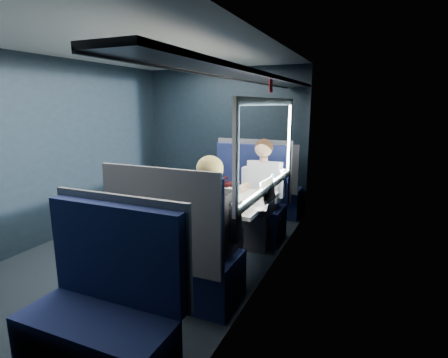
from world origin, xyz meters
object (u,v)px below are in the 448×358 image
at_px(table, 236,207).
at_px(seat_bay_near, 246,205).
at_px(seat_row_back, 103,318).
at_px(seat_row_front, 267,190).
at_px(laptop, 262,197).
at_px(man, 262,188).
at_px(bottle_small, 272,186).
at_px(woman, 213,222).
at_px(cup, 271,188).
at_px(seat_bay_far, 179,259).

xyz_separation_m(table, seat_bay_near, (-0.20, 0.87, -0.24)).
bearing_deg(seat_row_back, seat_row_front, 90.00).
distance_m(seat_row_back, laptop, 1.88).
height_order(seat_bay_near, seat_row_front, seat_bay_near).
bearing_deg(table, man, 84.48).
xyz_separation_m(laptop, bottle_small, (0.01, 0.33, 0.03)).
bearing_deg(seat_bay_near, seat_row_back, -89.64).
height_order(seat_bay_near, woman, woman).
xyz_separation_m(man, bottle_small, (0.23, -0.38, 0.12)).
bearing_deg(seat_row_back, bottle_small, 77.19).
relative_size(woman, bottle_small, 5.65).
bearing_deg(cup, seat_row_front, 107.78).
xyz_separation_m(seat_bay_near, cup, (0.45, -0.43, 0.36)).
relative_size(seat_row_back, woman, 0.88).
bearing_deg(man, cup, -54.44).
distance_m(seat_bay_far, laptop, 1.05).
bearing_deg(woman, laptop, 71.93).
distance_m(table, laptop, 0.33).
bearing_deg(man, bottle_small, -59.13).
bearing_deg(man, seat_bay_far, -99.03).
bearing_deg(woman, man, 90.00).
relative_size(seat_row_back, man, 0.88).
xyz_separation_m(seat_row_back, cup, (0.43, 2.24, 0.38)).
xyz_separation_m(seat_bay_far, seat_row_front, (0.00, 2.67, -0.00)).
distance_m(woman, cup, 1.16).
xyz_separation_m(table, seat_row_back, (-0.18, -1.80, -0.25)).
bearing_deg(man, table, -95.52).
distance_m(man, cup, 0.33).
xyz_separation_m(table, man, (0.07, 0.70, 0.06)).
distance_m(seat_row_front, man, 1.17).
relative_size(man, bottle_small, 5.65).
bearing_deg(laptop, seat_bay_near, 118.89).
bearing_deg(table, cup, 60.15).
bearing_deg(bottle_small, woman, -102.69).
bearing_deg(bottle_small, seat_bay_near, 131.79).
bearing_deg(table, seat_bay_far, -101.78).
bearing_deg(seat_bay_near, bottle_small, -48.21).
xyz_separation_m(seat_row_front, bottle_small, (0.48, -1.48, 0.43)).
xyz_separation_m(seat_bay_near, man, (0.27, -0.17, 0.29)).
xyz_separation_m(man, laptop, (0.22, -0.72, 0.09)).
distance_m(seat_row_front, laptop, 1.92).
height_order(woman, cup, woman).
xyz_separation_m(seat_row_back, laptop, (0.47, 1.78, 0.40)).
height_order(seat_bay_far, laptop, seat_bay_far).
height_order(table, bottle_small, bottle_small).
relative_size(seat_bay_near, seat_bay_far, 1.00).
bearing_deg(seat_row_front, seat_bay_near, -91.04).
height_order(seat_bay_far, woman, woman).
xyz_separation_m(woman, laptop, (0.22, 0.69, 0.08)).
bearing_deg(bottle_small, seat_row_back, -102.81).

